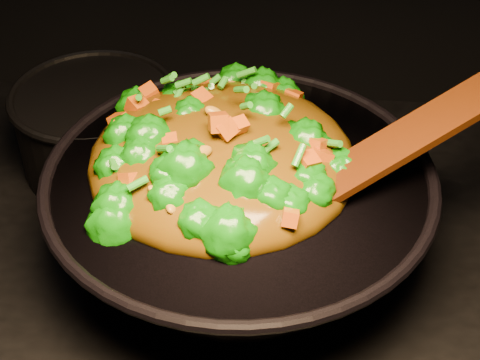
# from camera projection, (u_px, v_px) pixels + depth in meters

# --- Properties ---
(wok) EXTENTS (0.53, 0.53, 0.12)m
(wok) POSITION_uv_depth(u_px,v_px,m) (239.00, 215.00, 0.86)
(wok) COLOR black
(wok) RESTS_ON stovetop
(stir_fry) EXTENTS (0.36, 0.36, 0.11)m
(stir_fry) POSITION_uv_depth(u_px,v_px,m) (222.00, 127.00, 0.80)
(stir_fry) COLOR #137B08
(stir_fry) RESTS_ON wok
(spatula) EXTENTS (0.31, 0.19, 0.14)m
(spatula) POSITION_uv_depth(u_px,v_px,m) (410.00, 136.00, 0.78)
(spatula) COLOR #391306
(spatula) RESTS_ON wok
(back_pot) EXTENTS (0.22, 0.22, 0.12)m
(back_pot) POSITION_uv_depth(u_px,v_px,m) (98.00, 128.00, 1.00)
(back_pot) COLOR black
(back_pot) RESTS_ON stovetop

